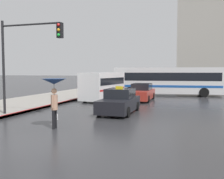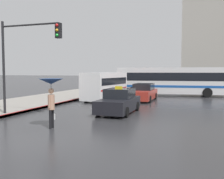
% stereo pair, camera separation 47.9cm
% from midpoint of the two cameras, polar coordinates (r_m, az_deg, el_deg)
% --- Properties ---
extents(ground_plane, '(300.00, 300.00, 0.00)m').
position_cam_midpoint_polar(ground_plane, '(9.94, -18.76, -11.40)').
color(ground_plane, '#2D2D30').
extents(taxi, '(1.91, 4.33, 1.69)m').
position_cam_midpoint_polar(taxi, '(16.39, 0.79, -2.73)').
color(taxi, black).
rests_on(taxi, ground_plane).
extents(sedan_red, '(1.91, 4.78, 1.52)m').
position_cam_midpoint_polar(sedan_red, '(23.68, 5.85, -0.70)').
color(sedan_red, '#A52D23').
rests_on(sedan_red, ground_plane).
extents(ambulance_van, '(2.64, 5.78, 2.50)m').
position_cam_midpoint_polar(ambulance_van, '(23.65, -2.54, 0.98)').
color(ambulance_van, white).
rests_on(ambulance_van, ground_plane).
extents(city_bus, '(11.46, 3.61, 3.03)m').
position_cam_midpoint_polar(city_bus, '(28.98, 11.48, 2.05)').
color(city_bus, silver).
rests_on(city_bus, ground_plane).
extents(pedestrian_with_umbrella, '(1.09, 1.09, 2.27)m').
position_cam_midpoint_polar(pedestrian_with_umbrella, '(12.12, -13.60, 0.29)').
color(pedestrian_with_umbrella, black).
rests_on(pedestrian_with_umbrella, ground_plane).
extents(traffic_light, '(3.84, 0.38, 5.46)m').
position_cam_midpoint_polar(traffic_light, '(15.44, -19.02, 8.29)').
color(traffic_light, black).
rests_on(traffic_light, ground_plane).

